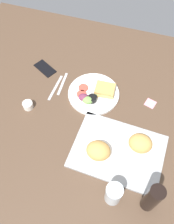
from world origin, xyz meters
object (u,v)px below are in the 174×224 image
object	(u,v)px
serving_tray	(118,151)
bread_plate_far	(98,152)
fork	(62,84)
knife	(55,88)
bread_plate_near	(140,145)
drinking_glass	(114,194)
cell_phone	(45,68)
sticky_note	(150,103)
espresso_cup	(28,105)
soda_bottle	(152,198)
plate_with_salad	(95,94)

from	to	relation	value
serving_tray	bread_plate_far	world-z (taller)	bread_plate_far
fork	knife	bearing A→B (deg)	-38.98
bread_plate_near	drinking_glass	distance (cm)	28.10
serving_tray	cell_phone	distance (cm)	69.79
bread_plate_far	sticky_note	xyz separation A→B (cm)	(-20.24, -39.47, -5.11)
sticky_note	espresso_cup	bearing A→B (deg)	19.28
bread_plate_near	bread_plate_far	world-z (taller)	same
soda_bottle	sticky_note	xyz separation A→B (cm)	(7.58, -55.15, -10.89)
soda_bottle	espresso_cup	distance (cm)	80.13
plate_with_salad	serving_tray	bearing A→B (deg)	124.87
serving_tray	plate_with_salad	xyz separation A→B (cm)	(21.20, -30.42, 0.87)
soda_bottle	bread_plate_near	bearing A→B (deg)	-71.04
knife	bread_plate_near	bearing A→B (deg)	69.25
bread_plate_far	plate_with_salad	distance (cm)	37.62
espresso_cup	fork	xyz separation A→B (cm)	(-12.51, -21.29, -1.75)
plate_with_salad	sticky_note	size ratio (longest dim) A/B	5.28
espresso_cup	fork	distance (cm)	24.76
plate_with_salad	bread_plate_far	bearing A→B (deg)	108.33
knife	sticky_note	xyz separation A→B (cm)	(-55.67, -5.50, -0.19)
bread_plate_near	plate_with_salad	size ratio (longest dim) A/B	0.66
soda_bottle	knife	world-z (taller)	soda_bottle
soda_bottle	knife	xyz separation A→B (cm)	(63.24, -49.65, -10.70)
drinking_glass	sticky_note	distance (cm)	57.79
soda_bottle	cell_phone	xyz separation A→B (cm)	(74.87, -61.82, -10.55)
drinking_glass	soda_bottle	distance (cm)	16.38
fork	knife	xyz separation A→B (cm)	(3.00, 4.00, 0.00)
serving_tray	cell_phone	bearing A→B (deg)	-35.98
drinking_glass	cell_phone	size ratio (longest dim) A/B	0.89
bread_plate_far	soda_bottle	world-z (taller)	soda_bottle
knife	fork	bearing A→B (deg)	146.28
drinking_glass	fork	bearing A→B (deg)	-51.14
cell_phone	drinking_glass	bearing A→B (deg)	161.63
serving_tray	cell_phone	world-z (taller)	serving_tray
bread_plate_near	knife	xyz separation A→B (cm)	(54.49, -24.15, -5.05)
plate_with_salad	knife	bearing A→B (deg)	3.85
drinking_glass	serving_tray	bearing A→B (deg)	-83.01
cell_phone	sticky_note	distance (cm)	67.62
fork	bread_plate_far	bearing A→B (deg)	38.39
soda_bottle	sticky_note	size ratio (longest dim) A/B	3.91
bread_plate_near	sticky_note	size ratio (longest dim) A/B	3.48
drinking_glass	cell_phone	world-z (taller)	drinking_glass
soda_bottle	sticky_note	world-z (taller)	soda_bottle
drinking_glass	knife	bearing A→B (deg)	-47.17
espresso_cup	bread_plate_near	bearing A→B (deg)	173.89
plate_with_salad	fork	xyz separation A→B (cm)	(20.65, -2.41, -1.42)
bread_plate_near	cell_phone	size ratio (longest dim) A/B	1.35
knife	sticky_note	distance (cm)	55.94
drinking_glass	knife	world-z (taller)	drinking_glass
soda_bottle	drinking_glass	bearing A→B (deg)	6.29
fork	sticky_note	size ratio (longest dim) A/B	3.04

